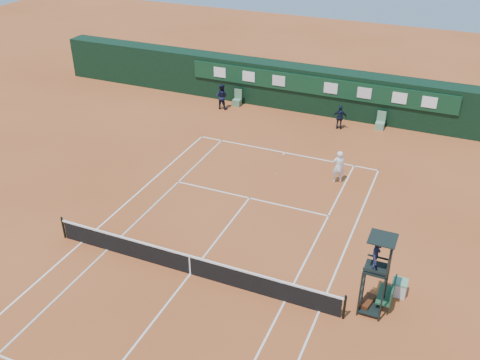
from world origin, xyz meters
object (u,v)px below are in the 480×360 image
tennis_net (190,264)px  cooler (399,287)px  player_bench (389,293)px  player (338,167)px  umpire_chair (378,260)px

tennis_net → cooler: (8.07, 2.16, -0.18)m
player_bench → player: (-4.09, 8.42, 0.32)m
cooler → player: bearing=120.0°
tennis_net → player: 10.45m
tennis_net → player: bearing=69.4°
tennis_net → cooler: 8.36m
umpire_chair → player_bench: bearing=47.5°
umpire_chair → player: size_ratio=1.87×
cooler → player: size_ratio=0.35×
player → cooler: bearing=94.8°
player → tennis_net: bearing=44.2°
tennis_net → player_bench: (7.76, 1.36, 0.09)m
cooler → player: player is taller
tennis_net → umpire_chair: (7.22, 0.77, 1.95)m
umpire_chair → tennis_net: bearing=-173.9°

